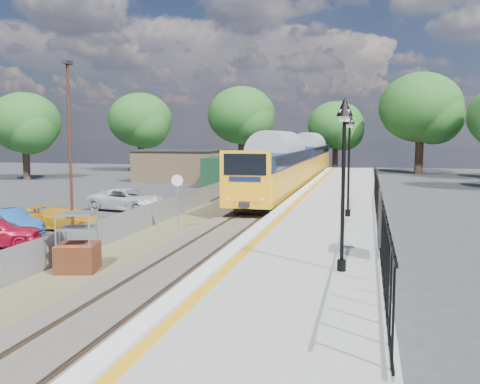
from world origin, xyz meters
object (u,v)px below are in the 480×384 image
(victorian_lamp_south, at_px, (344,144))
(speed_sign, at_px, (178,193))
(car_blue, at_px, (9,222))
(car_yellow, at_px, (68,219))
(victorian_lamp_north, at_px, (349,140))
(carpark_lamp, at_px, (70,141))
(train, at_px, (297,160))
(car_white, at_px, (128,200))
(brick_plinth, at_px, (77,244))

(victorian_lamp_south, relative_size, speed_sign, 1.70)
(car_blue, height_order, car_yellow, car_blue)
(victorian_lamp_north, bearing_deg, car_yellow, -173.42)
(carpark_lamp, bearing_deg, victorian_lamp_south, -27.25)
(carpark_lamp, bearing_deg, car_blue, 168.82)
(train, distance_m, car_white, 19.43)
(victorian_lamp_north, bearing_deg, brick_plinth, -134.08)
(victorian_lamp_south, xyz_separation_m, car_blue, (-15.21, 6.67, -3.71))
(car_white, bearing_deg, victorian_lamp_south, -127.14)
(brick_plinth, bearing_deg, victorian_lamp_south, -8.70)
(car_yellow, bearing_deg, speed_sign, -82.68)
(brick_plinth, bearing_deg, car_yellow, 123.15)
(victorian_lamp_south, xyz_separation_m, carpark_lamp, (-11.55, 5.95, -0.01))
(train, distance_m, brick_plinth, 31.76)
(victorian_lamp_south, height_order, train, victorian_lamp_south)
(car_blue, bearing_deg, speed_sign, -51.68)
(car_yellow, bearing_deg, car_blue, 132.94)
(train, relative_size, speed_sign, 15.13)
(victorian_lamp_north, distance_m, train, 23.58)
(victorian_lamp_south, bearing_deg, car_yellow, 147.44)
(victorian_lamp_south, xyz_separation_m, victorian_lamp_north, (-0.20, 10.00, 0.00))
(victorian_lamp_south, bearing_deg, speed_sign, 130.97)
(victorian_lamp_north, relative_size, car_yellow, 1.23)
(carpark_lamp, bearing_deg, car_yellow, 124.40)
(victorian_lamp_south, relative_size, victorian_lamp_north, 1.00)
(car_blue, bearing_deg, carpark_lamp, -82.25)
(victorian_lamp_north, bearing_deg, car_white, 158.41)
(speed_sign, bearing_deg, victorian_lamp_south, -57.48)
(speed_sign, relative_size, car_white, 0.57)
(brick_plinth, height_order, speed_sign, speed_sign)
(train, relative_size, carpark_lamp, 5.38)
(victorian_lamp_north, xyz_separation_m, brick_plinth, (-8.41, -8.68, -3.33))
(car_yellow, bearing_deg, brick_plinth, -147.30)
(carpark_lamp, relative_size, car_yellow, 2.02)
(speed_sign, relative_size, carpark_lamp, 0.36)
(car_yellow, bearing_deg, victorian_lamp_south, -123.01)
(carpark_lamp, height_order, car_yellow, carpark_lamp)
(speed_sign, bearing_deg, brick_plinth, -102.86)
(victorian_lamp_south, height_order, car_white, victorian_lamp_south)
(victorian_lamp_north, height_order, train, victorian_lamp_north)
(victorian_lamp_south, distance_m, carpark_lamp, 13.00)
(car_blue, bearing_deg, car_yellow, -27.67)
(train, bearing_deg, victorian_lamp_south, -80.51)
(train, bearing_deg, car_white, -114.04)
(speed_sign, height_order, car_white, speed_sign)
(victorian_lamp_north, height_order, brick_plinth, victorian_lamp_north)
(victorian_lamp_north, relative_size, car_white, 0.96)
(carpark_lamp, height_order, car_blue, carpark_lamp)
(car_blue, relative_size, car_yellow, 0.95)
(carpark_lamp, bearing_deg, speed_sign, 42.53)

